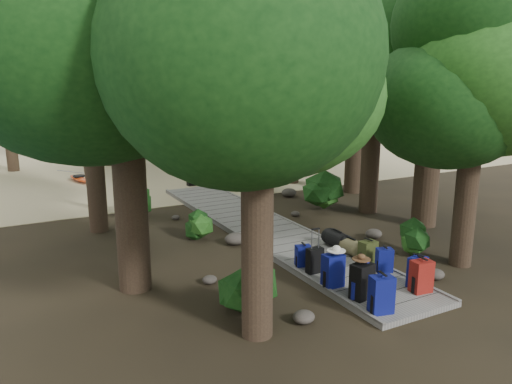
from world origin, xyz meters
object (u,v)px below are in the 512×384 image
lone_suitcase_on_sand (192,178)px  duffel_right_black (337,239)px  backpack_left_a (382,293)px  backpack_right_b (417,270)px  kayak (79,178)px  backpack_left_c (333,269)px  backpack_left_d (303,255)px  sun_lounger (219,164)px  backpack_right_d (368,251)px  backpack_right_a (421,275)px  backpack_left_b (362,279)px  duffel_right_khaki (351,247)px  backpack_right_c (384,259)px  suitcase_on_boardwalk (315,260)px

lone_suitcase_on_sand → duffel_right_black: bearing=-90.8°
backpack_left_a → backpack_right_b: (1.46, 0.55, -0.04)m
lone_suitcase_on_sand → kayak: bearing=139.6°
backpack_left_a → backpack_left_c: backpack_left_a is taller
backpack_left_a → backpack_left_d: size_ratio=1.46×
backpack_right_b → sun_lounger: 14.60m
backpack_left_d → lone_suitcase_on_sand: backpack_left_d is taller
backpack_right_b → sun_lounger: bearing=67.7°
backpack_left_a → backpack_right_d: 2.49m
backpack_left_a → backpack_right_a: (1.33, 0.32, -0.02)m
backpack_left_b → backpack_right_d: size_ratio=1.32×
backpack_right_a → lone_suitcase_on_sand: (-0.26, 12.06, -0.15)m
backpack_left_c → sun_lounger: (3.52, 13.64, -0.17)m
backpack_left_d → kayak: bearing=117.0°
duffel_right_khaki → backpack_left_b: bearing=-125.7°
backpack_left_c → duffel_right_khaki: size_ratio=1.34×
duffel_right_khaki → duffel_right_black: (0.01, 0.55, 0.02)m
backpack_left_c → sun_lounger: 14.09m
backpack_left_a → backpack_left_b: size_ratio=0.99×
backpack_left_c → backpack_right_c: bearing=6.0°
duffel_right_black → kayak: size_ratio=0.19×
backpack_right_a → backpack_right_c: backpack_right_a is taller
lone_suitcase_on_sand → backpack_left_c: bearing=-99.3°
backpack_left_a → backpack_right_c: (1.42, 1.48, -0.09)m
backpack_left_d → suitcase_on_boardwalk: 0.46m
backpack_left_d → sun_lounger: backpack_left_d is taller
sun_lounger → kayak: bearing=165.9°
backpack_left_d → duffel_right_black: size_ratio=0.79×
backpack_left_c → backpack_right_d: bearing=26.0°
backpack_left_d → suitcase_on_boardwalk: size_ratio=0.94×
backpack_left_d → backpack_right_b: bearing=-41.3°
backpack_left_c → backpack_right_a: size_ratio=1.05×
backpack_left_c → sun_lounger: size_ratio=0.39×
duffel_right_black → duffel_right_khaki: bearing=-88.2°
backpack_right_c → sun_lounger: (2.04, 13.54, -0.08)m
backpack_left_c → kayak: bearing=103.2°
backpack_left_d → backpack_right_b: backpack_right_b is taller
suitcase_on_boardwalk → lone_suitcase_on_sand: 10.27m
backpack_left_c → backpack_right_d: (1.50, 0.67, -0.09)m
backpack_right_c → lone_suitcase_on_sand: bearing=114.7°
backpack_left_a → sun_lounger: (3.45, 15.01, -0.17)m
suitcase_on_boardwalk → lone_suitcase_on_sand: bearing=83.2°
backpack_right_d → duffel_right_khaki: bearing=82.8°
backpack_left_a → backpack_left_c: size_ratio=1.01×
backpack_left_d → backpack_right_b: size_ratio=0.76×
backpack_right_b → duffel_right_khaki: bearing=75.1°
duffel_right_khaki → sun_lounger: sun_lounger is taller
backpack_left_d → kayak: size_ratio=0.15×
duffel_right_khaki → sun_lounger: bearing=79.2°
backpack_right_c → duffel_right_khaki: 1.23m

